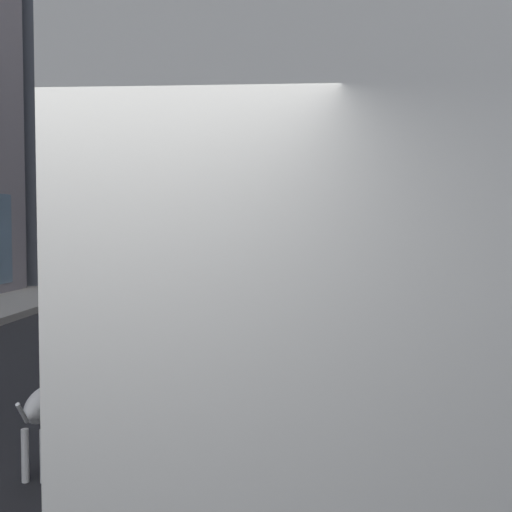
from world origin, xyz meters
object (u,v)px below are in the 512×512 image
at_px(transit_bus, 300,236).
at_px(car_silver_sedan, 239,241).
at_px(car_black_suv, 290,243).
at_px(car_white_van, 234,243).
at_px(car_grey_wagon, 290,245).
at_px(dalmatian_dog, 49,403).
at_px(car_yellow_taxi, 222,246).

height_order(transit_bus, car_silver_sedan, transit_bus).
relative_size(car_black_suv, car_white_van, 0.95).
relative_size(car_silver_sedan, car_grey_wagon, 1.06).
height_order(transit_bus, dalmatian_dog, transit_bus).
distance_m(car_yellow_taxi, car_grey_wagon, 4.68).
bearing_deg(car_silver_sedan, car_grey_wagon, -69.18).
relative_size(transit_bus, car_white_van, 2.55).
distance_m(car_yellow_taxi, car_silver_sedan, 12.95).
height_order(car_yellow_taxi, car_silver_sedan, same).
height_order(car_black_suv, car_white_van, same).
xyz_separation_m(car_yellow_taxi, dalmatian_dog, (1.95, -30.35, -0.31)).
xyz_separation_m(transit_bus, car_white_van, (-4.00, 34.66, -0.95)).
distance_m(transit_bus, car_grey_wagon, 29.02).
height_order(transit_bus, car_yellow_taxi, transit_bus).
height_order(car_yellow_taxi, car_grey_wagon, same).
distance_m(car_silver_sedan, car_grey_wagon, 11.26).
height_order(car_yellow_taxi, car_black_suv, same).
distance_m(transit_bus, car_silver_sedan, 39.74).
bearing_deg(car_white_van, car_grey_wagon, -54.72).
distance_m(transit_bus, car_white_van, 34.90).
distance_m(car_yellow_taxi, dalmatian_dog, 30.42).
bearing_deg(car_grey_wagon, car_white_van, 125.28).
xyz_separation_m(car_black_suv, car_white_van, (-4.00, 0.45, 0.00)).
relative_size(car_silver_sedan, car_white_van, 0.94).
height_order(car_white_van, dalmatian_dog, car_white_van).
relative_size(transit_bus, car_black_suv, 2.68).
bearing_deg(car_yellow_taxi, car_grey_wagon, 31.23).
bearing_deg(transit_bus, car_grey_wagon, 90.00).
bearing_deg(car_yellow_taxi, car_white_van, 90.00).
height_order(transit_bus, car_black_suv, transit_bus).
xyz_separation_m(transit_bus, dalmatian_dog, (-2.05, -3.78, -1.26)).
bearing_deg(car_white_van, car_yellow_taxi, -90.00).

